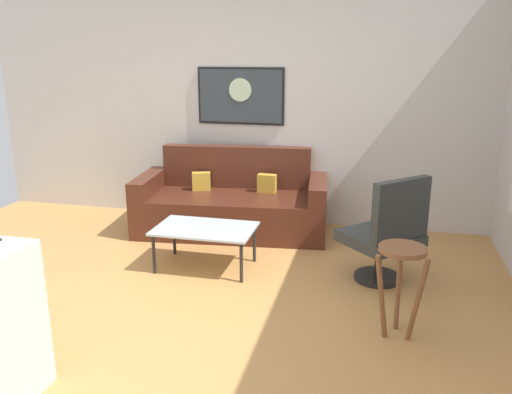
# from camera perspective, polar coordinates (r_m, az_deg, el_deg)

# --- Properties ---
(ground) EXTENTS (6.40, 6.40, 0.04)m
(ground) POSITION_cam_1_polar(r_m,az_deg,el_deg) (4.02, -8.61, -13.01)
(ground) COLOR #BC8548
(back_wall) EXTENTS (6.40, 0.05, 2.80)m
(back_wall) POSITION_cam_1_polar(r_m,az_deg,el_deg) (5.87, -0.25, 10.82)
(back_wall) COLOR beige
(back_wall) RESTS_ON ground
(couch) EXTENTS (2.11, 1.09, 0.89)m
(couch) POSITION_cam_1_polar(r_m,az_deg,el_deg) (5.65, -2.62, -0.88)
(couch) COLOR #4A2216
(couch) RESTS_ON ground
(coffee_table) EXTENTS (0.89, 0.56, 0.38)m
(coffee_table) POSITION_cam_1_polar(r_m,az_deg,el_deg) (4.67, -5.65, -3.75)
(coffee_table) COLOR silver
(coffee_table) RESTS_ON ground
(armchair) EXTENTS (0.79, 0.79, 0.94)m
(armchair) POSITION_cam_1_polar(r_m,az_deg,el_deg) (4.44, 14.28, -3.82)
(armchair) COLOR black
(armchair) RESTS_ON ground
(bar_stool) EXTENTS (0.37, 0.36, 0.65)m
(bar_stool) POSITION_cam_1_polar(r_m,az_deg,el_deg) (3.64, 15.74, -7.52)
(bar_stool) COLOR brown
(bar_stool) RESTS_ON ground
(wall_painting) EXTENTS (0.99, 0.03, 0.63)m
(wall_painting) POSITION_cam_1_polar(r_m,az_deg,el_deg) (5.86, -1.72, 11.08)
(wall_painting) COLOR black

